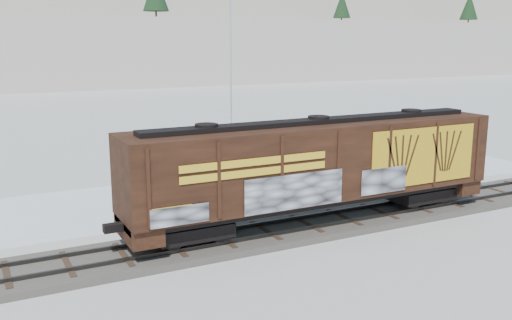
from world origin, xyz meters
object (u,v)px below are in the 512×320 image
flagpole (232,96)px  car_white (311,165)px  car_silver (218,183)px  hopper_railcar (318,164)px  car_dark (284,176)px

flagpole → car_white: 6.55m
flagpole → car_silver: 7.53m
flagpole → car_white: (3.15, -4.24, -3.87)m
flagpole → car_white: bearing=-53.4°
flagpole → car_silver: (-3.42, -5.43, -3.93)m
car_silver → car_white: size_ratio=0.89×
flagpole → car_white: flagpole is taller
flagpole → car_white: size_ratio=2.75×
hopper_railcar → flagpole: 12.58m
car_white → flagpole: bearing=13.6°
car_silver → car_white: (6.57, 1.19, 0.06)m
hopper_railcar → flagpole: flagpole is taller
flagpole → car_silver: size_ratio=3.09×
hopper_railcar → car_silver: bearing=103.9°
flagpole → car_dark: flagpole is taller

